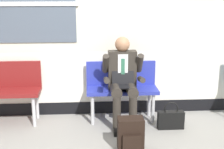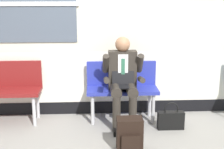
% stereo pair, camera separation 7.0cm
% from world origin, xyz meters
% --- Properties ---
extents(ground_plane, '(18.00, 18.00, 0.00)m').
position_xyz_m(ground_plane, '(0.00, 0.00, 0.00)').
color(ground_plane, gray).
extents(station_wall, '(5.24, 0.17, 2.78)m').
position_xyz_m(station_wall, '(-0.02, 0.68, 1.38)').
color(station_wall, beige).
rests_on(station_wall, ground).
extents(bench_with_person, '(1.03, 0.42, 0.85)m').
position_xyz_m(bench_with_person, '(0.32, 0.40, 0.51)').
color(bench_with_person, '#28339E').
rests_on(bench_with_person, ground).
extents(person_seated, '(0.57, 0.70, 1.24)m').
position_xyz_m(person_seated, '(0.32, 0.21, 0.66)').
color(person_seated, '#2D2823').
rests_on(person_seated, ground).
extents(backpack, '(0.31, 0.24, 0.40)m').
position_xyz_m(backpack, '(0.33, -0.62, 0.20)').
color(backpack, black).
rests_on(backpack, ground).
extents(handbag, '(0.36, 0.12, 0.39)m').
position_xyz_m(handbag, '(0.97, -0.03, 0.13)').
color(handbag, black).
rests_on(handbag, ground).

